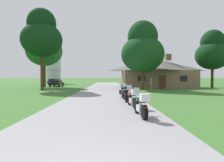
{
  "coord_description": "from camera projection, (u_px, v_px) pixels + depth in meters",
  "views": [
    {
      "loc": [
        0.52,
        -2.52,
        1.92
      ],
      "look_at": [
        0.85,
        18.47,
        1.42
      ],
      "focal_mm": 30.45,
      "sensor_mm": 36.0,
      "label": 1
    }
  ],
  "objects": [
    {
      "name": "metal_silo_distant",
      "position": [
        54.0,
        68.0,
        50.39
      ],
      "size": [
        3.83,
        3.83,
        8.2
      ],
      "color": "#B2B7BC",
      "rests_on": "ground"
    },
    {
      "name": "motorcycle_red_second_in_row",
      "position": [
        133.0,
        98.0,
        11.51
      ],
      "size": [
        0.73,
        2.08,
        1.3
      ],
      "rotation": [
        0.0,
        0.0,
        0.12
      ],
      "color": "black",
      "rests_on": "asphalt_driveway"
    },
    {
      "name": "tree_left_far",
      "position": [
        44.0,
        47.0,
        33.97
      ],
      "size": [
        6.36,
        6.36,
        11.46
      ],
      "color": "#422D19",
      "rests_on": "ground"
    },
    {
      "name": "parked_navy_suv_far_left",
      "position": [
        54.0,
        81.0,
        45.14
      ],
      "size": [
        2.07,
        4.68,
        1.4
      ],
      "rotation": [
        0.0,
        0.0,
        -0.04
      ],
      "color": "navy",
      "rests_on": "ground"
    },
    {
      "name": "ground_plane",
      "position": [
        105.0,
        93.0,
        22.54
      ],
      "size": [
        500.0,
        500.0,
        0.0
      ],
      "primitive_type": "plane",
      "color": "#386628"
    },
    {
      "name": "asphalt_driveway",
      "position": [
        104.0,
        94.0,
        20.54
      ],
      "size": [
        6.4,
        80.0,
        0.06
      ],
      "primitive_type": "cube",
      "color": "gray",
      "rests_on": "ground"
    },
    {
      "name": "tree_by_lodge_front",
      "position": [
        143.0,
        49.0,
        27.2
      ],
      "size": [
        6.16,
        6.16,
        9.91
      ],
      "color": "#422D19",
      "rests_on": "ground"
    },
    {
      "name": "parked_black_sedan_far_left",
      "position": [
        57.0,
        83.0,
        36.76
      ],
      "size": [
        1.97,
        4.23,
        1.2
      ],
      "rotation": [
        0.0,
        0.0,
        -0.02
      ],
      "color": "black",
      "rests_on": "ground"
    },
    {
      "name": "motorcycle_green_nearest_to_camera",
      "position": [
        141.0,
        105.0,
        8.71
      ],
      "size": [
        0.67,
        2.08,
        1.3
      ],
      "rotation": [
        0.0,
        0.0,
        0.09
      ],
      "color": "black",
      "rests_on": "asphalt_driveway"
    },
    {
      "name": "motorcycle_silver_third_in_row",
      "position": [
        126.0,
        94.0,
        14.28
      ],
      "size": [
        0.73,
        2.08,
        1.3
      ],
      "rotation": [
        0.0,
        0.0,
        0.03
      ],
      "color": "black",
      "rests_on": "asphalt_driveway"
    },
    {
      "name": "stone_lodge",
      "position": [
        156.0,
        73.0,
        33.7
      ],
      "size": [
        12.58,
        8.74,
        5.91
      ],
      "color": "brown",
      "rests_on": "ground"
    },
    {
      "name": "tree_left_near",
      "position": [
        42.0,
        35.0,
        26.24
      ],
      "size": [
        5.58,
        5.58,
        11.33
      ],
      "color": "#422D19",
      "rests_on": "ground"
    },
    {
      "name": "motorcycle_green_farthest_in_row",
      "position": [
        123.0,
        91.0,
        16.93
      ],
      "size": [
        0.73,
        2.08,
        1.3
      ],
      "rotation": [
        0.0,
        0.0,
        -0.02
      ],
      "color": "black",
      "rests_on": "asphalt_driveway"
    },
    {
      "name": "tree_right_of_lodge",
      "position": [
        213.0,
        52.0,
        32.48
      ],
      "size": [
        5.66,
        5.66,
        9.91
      ],
      "color": "#422D19",
      "rests_on": "ground"
    },
    {
      "name": "bystander_gray_shirt_near_lodge",
      "position": [
        151.0,
        83.0,
        26.83
      ],
      "size": [
        0.28,
        0.54,
        1.69
      ],
      "rotation": [
        0.0,
        0.0,
        1.73
      ],
      "color": "#75664C",
      "rests_on": "ground"
    }
  ]
}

